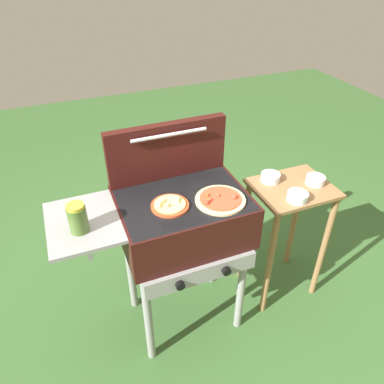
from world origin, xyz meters
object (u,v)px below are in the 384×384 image
at_px(pizza_pepperoni, 220,200).
at_px(prep_table, 287,219).
at_px(topping_bowl_far, 297,197).
at_px(grill, 181,222).
at_px(topping_bowl_near, 315,180).
at_px(sauce_jar, 78,218).
at_px(pizza_cheese, 169,205).
at_px(topping_bowl_middle, 270,177).

distance_m(pizza_pepperoni, prep_table, 0.62).
bearing_deg(topping_bowl_far, pizza_pepperoni, 177.68).
bearing_deg(grill, topping_bowl_far, -9.92).
xyz_separation_m(prep_table, topping_bowl_near, (0.13, -0.02, 0.25)).
bearing_deg(pizza_pepperoni, sauce_jar, 177.16).
height_order(pizza_cheese, topping_bowl_far, pizza_cheese).
relative_size(grill, topping_bowl_near, 9.02).
bearing_deg(grill, topping_bowl_near, -0.87).
xyz_separation_m(pizza_cheese, topping_bowl_middle, (0.66, 0.15, -0.09)).
relative_size(pizza_cheese, topping_bowl_near, 1.70).
bearing_deg(prep_table, sauce_jar, -176.94).
height_order(topping_bowl_far, topping_bowl_middle, same).
xyz_separation_m(grill, topping_bowl_near, (0.81, -0.01, 0.06)).
xyz_separation_m(sauce_jar, topping_bowl_far, (1.10, -0.05, -0.15)).
bearing_deg(topping_bowl_far, topping_bowl_near, 27.05).
height_order(pizza_pepperoni, topping_bowl_near, pizza_pepperoni).
relative_size(sauce_jar, topping_bowl_near, 1.29).
bearing_deg(grill, pizza_pepperoni, -27.66).
relative_size(pizza_cheese, prep_table, 0.23).
xyz_separation_m(pizza_cheese, topping_bowl_near, (0.88, 0.03, -0.09)).
height_order(pizza_pepperoni, prep_table, pizza_pepperoni).
distance_m(sauce_jar, topping_bowl_near, 1.30).
distance_m(grill, pizza_cheese, 0.17).
bearing_deg(pizza_cheese, prep_table, 3.58).
relative_size(pizza_cheese, sauce_jar, 1.33).
xyz_separation_m(grill, topping_bowl_far, (0.62, -0.11, 0.06)).
distance_m(grill, sauce_jar, 0.53).
distance_m(pizza_cheese, topping_bowl_near, 0.88).
height_order(prep_table, topping_bowl_far, topping_bowl_far).
bearing_deg(prep_table, topping_bowl_far, -115.77).
bearing_deg(grill, topping_bowl_middle, 10.34).
bearing_deg(pizza_pepperoni, topping_bowl_near, 6.99).
bearing_deg(pizza_cheese, topping_bowl_middle, 12.81).
xyz_separation_m(prep_table, topping_bowl_far, (-0.05, -0.11, 0.25)).
bearing_deg(topping_bowl_middle, pizza_pepperoni, -154.57).
bearing_deg(topping_bowl_near, pizza_pepperoni, -173.01).
distance_m(sauce_jar, prep_table, 1.23).
bearing_deg(sauce_jar, topping_bowl_middle, 8.74).
relative_size(grill, pizza_cheese, 5.29).
xyz_separation_m(pizza_pepperoni, pizza_cheese, (-0.24, 0.05, 0.00)).
relative_size(pizza_cheese, topping_bowl_far, 1.63).
distance_m(prep_table, topping_bowl_middle, 0.29).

